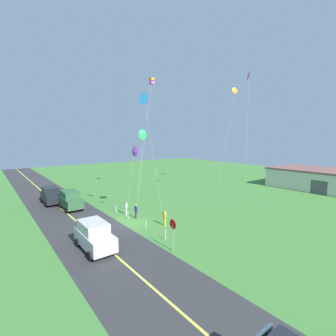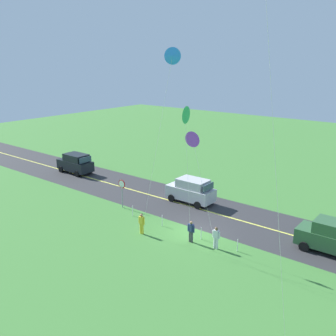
{
  "view_description": "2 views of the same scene",
  "coord_description": "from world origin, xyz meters",
  "px_view_note": "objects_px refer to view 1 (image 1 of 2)",
  "views": [
    {
      "loc": [
        21.49,
        -11.35,
        8.79
      ],
      "look_at": [
        2.5,
        3.48,
        5.8
      ],
      "focal_mm": 25.43,
      "sensor_mm": 36.0,
      "label": 1
    },
    {
      "loc": [
        -14.47,
        21.61,
        12.52
      ],
      "look_at": [
        1.09,
        1.83,
        5.24
      ],
      "focal_mm": 40.15,
      "sensor_mm": 36.0,
      "label": 2
    }
  ],
  "objects_px": {
    "person_child_watcher": "(164,217)",
    "kite_blue_mid": "(134,151)",
    "stop_sign": "(173,229)",
    "car_parked_west_near": "(71,200)",
    "kite_green_far": "(249,77)",
    "kite_orange_near": "(152,82)",
    "kite_red_low": "(143,135)",
    "kite_pink_drift": "(235,91)",
    "warehouse_distant": "(331,180)",
    "person_adult_near": "(136,211)",
    "car_suv_foreground": "(94,235)",
    "car_parked_west_far": "(51,195)",
    "kite_yellow_high": "(144,99)",
    "person_adult_companion": "(126,207)"
  },
  "relations": [
    {
      "from": "person_child_watcher",
      "to": "kite_blue_mid",
      "type": "relative_size",
      "value": 0.2
    },
    {
      "from": "kite_blue_mid",
      "to": "stop_sign",
      "type": "bearing_deg",
      "value": -10.13
    },
    {
      "from": "car_parked_west_near",
      "to": "stop_sign",
      "type": "xyz_separation_m",
      "value": [
        16.74,
        2.97,
        0.65
      ]
    },
    {
      "from": "kite_green_far",
      "to": "kite_orange_near",
      "type": "xyz_separation_m",
      "value": [
        -10.46,
        -8.54,
        0.12
      ]
    },
    {
      "from": "kite_red_low",
      "to": "kite_green_far",
      "type": "bearing_deg",
      "value": 78.05
    },
    {
      "from": "person_child_watcher",
      "to": "kite_orange_near",
      "type": "xyz_separation_m",
      "value": [
        -11.16,
        6.17,
        16.17
      ]
    },
    {
      "from": "car_parked_west_near",
      "to": "kite_pink_drift",
      "type": "distance_m",
      "value": 31.63
    },
    {
      "from": "car_parked_west_near",
      "to": "warehouse_distant",
      "type": "xyz_separation_m",
      "value": [
        16.14,
        38.16,
        0.6
      ]
    },
    {
      "from": "kite_green_far",
      "to": "warehouse_distant",
      "type": "bearing_deg",
      "value": 74.46
    },
    {
      "from": "person_adult_near",
      "to": "kite_red_low",
      "type": "height_order",
      "value": "kite_red_low"
    },
    {
      "from": "car_parked_west_near",
      "to": "person_adult_near",
      "type": "bearing_deg",
      "value": 28.96
    },
    {
      "from": "car_suv_foreground",
      "to": "car_parked_west_far",
      "type": "relative_size",
      "value": 1.0
    },
    {
      "from": "kite_red_low",
      "to": "kite_green_far",
      "type": "relative_size",
      "value": 0.56
    },
    {
      "from": "stop_sign",
      "to": "kite_green_far",
      "type": "distance_m",
      "value": 23.78
    },
    {
      "from": "car_suv_foreground",
      "to": "kite_yellow_high",
      "type": "bearing_deg",
      "value": 113.45
    },
    {
      "from": "person_adult_companion",
      "to": "car_parked_west_near",
      "type": "bearing_deg",
      "value": 28.36
    },
    {
      "from": "stop_sign",
      "to": "kite_green_far",
      "type": "relative_size",
      "value": 0.15
    },
    {
      "from": "kite_green_far",
      "to": "kite_pink_drift",
      "type": "distance_m",
      "value": 9.67
    },
    {
      "from": "car_parked_west_far",
      "to": "person_adult_companion",
      "type": "relative_size",
      "value": 2.75
    },
    {
      "from": "car_suv_foreground",
      "to": "warehouse_distant",
      "type": "height_order",
      "value": "warehouse_distant"
    },
    {
      "from": "car_suv_foreground",
      "to": "kite_yellow_high",
      "type": "height_order",
      "value": "kite_yellow_high"
    },
    {
      "from": "car_parked_west_far",
      "to": "kite_orange_near",
      "type": "xyz_separation_m",
      "value": [
        4.9,
        13.35,
        15.88
      ]
    },
    {
      "from": "car_suv_foreground",
      "to": "stop_sign",
      "type": "bearing_deg",
      "value": 49.76
    },
    {
      "from": "kite_orange_near",
      "to": "car_parked_west_near",
      "type": "bearing_deg",
      "value": -93.72
    },
    {
      "from": "kite_orange_near",
      "to": "kite_pink_drift",
      "type": "bearing_deg",
      "value": 77.44
    },
    {
      "from": "stop_sign",
      "to": "warehouse_distant",
      "type": "bearing_deg",
      "value": 90.97
    },
    {
      "from": "car_parked_west_far",
      "to": "kite_blue_mid",
      "type": "relative_size",
      "value": 0.55
    },
    {
      "from": "kite_green_far",
      "to": "car_suv_foreground",
      "type": "bearing_deg",
      "value": -86.18
    },
    {
      "from": "kite_yellow_high",
      "to": "kite_green_far",
      "type": "relative_size",
      "value": 0.76
    },
    {
      "from": "car_parked_west_far",
      "to": "kite_green_far",
      "type": "height_order",
      "value": "kite_green_far"
    },
    {
      "from": "person_adult_near",
      "to": "kite_pink_drift",
      "type": "height_order",
      "value": "kite_pink_drift"
    },
    {
      "from": "person_adult_near",
      "to": "car_suv_foreground",
      "type": "bearing_deg",
      "value": -27.83
    },
    {
      "from": "person_adult_companion",
      "to": "warehouse_distant",
      "type": "xyz_separation_m",
      "value": [
        9.74,
        33.82,
        0.89
      ]
    },
    {
      "from": "car_parked_west_far",
      "to": "person_adult_companion",
      "type": "height_order",
      "value": "car_parked_west_far"
    },
    {
      "from": "stop_sign",
      "to": "kite_blue_mid",
      "type": "bearing_deg",
      "value": 169.87
    },
    {
      "from": "kite_pink_drift",
      "to": "person_adult_companion",
      "type": "bearing_deg",
      "value": -84.34
    },
    {
      "from": "car_parked_west_near",
      "to": "warehouse_distant",
      "type": "height_order",
      "value": "warehouse_distant"
    },
    {
      "from": "stop_sign",
      "to": "kite_yellow_high",
      "type": "relative_size",
      "value": 0.19
    },
    {
      "from": "car_parked_west_near",
      "to": "person_child_watcher",
      "type": "distance_m",
      "value": 13.26
    },
    {
      "from": "kite_red_low",
      "to": "car_parked_west_near",
      "type": "bearing_deg",
      "value": -144.67
    },
    {
      "from": "person_child_watcher",
      "to": "warehouse_distant",
      "type": "height_order",
      "value": "warehouse_distant"
    },
    {
      "from": "person_adult_companion",
      "to": "kite_red_low",
      "type": "relative_size",
      "value": 0.16
    },
    {
      "from": "kite_red_low",
      "to": "car_parked_west_far",
      "type": "bearing_deg",
      "value": -149.7
    },
    {
      "from": "stop_sign",
      "to": "kite_red_low",
      "type": "bearing_deg",
      "value": 162.13
    },
    {
      "from": "person_child_watcher",
      "to": "kite_red_low",
      "type": "height_order",
      "value": "kite_red_low"
    },
    {
      "from": "person_adult_near",
      "to": "kite_blue_mid",
      "type": "distance_m",
      "value": 6.57
    },
    {
      "from": "kite_blue_mid",
      "to": "person_adult_near",
      "type": "bearing_deg",
      "value": 117.74
    },
    {
      "from": "car_parked_west_near",
      "to": "person_adult_companion",
      "type": "distance_m",
      "value": 7.73
    },
    {
      "from": "car_parked_west_near",
      "to": "person_adult_near",
      "type": "height_order",
      "value": "car_parked_west_near"
    },
    {
      "from": "car_suv_foreground",
      "to": "warehouse_distant",
      "type": "distance_m",
      "value": 40.09
    }
  ]
}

